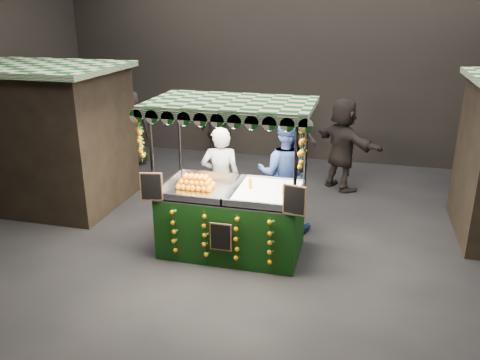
# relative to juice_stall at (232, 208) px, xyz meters

# --- Properties ---
(ground) EXTENTS (12.00, 12.00, 0.00)m
(ground) POSITION_rel_juice_stall_xyz_m (0.44, 0.14, -0.72)
(ground) COLOR black
(ground) RESTS_ON ground
(market_hall) EXTENTS (12.10, 10.10, 5.05)m
(market_hall) POSITION_rel_juice_stall_xyz_m (0.44, 0.14, 2.66)
(market_hall) COLOR black
(market_hall) RESTS_ON ground
(neighbour_stall_left) EXTENTS (3.00, 2.20, 2.60)m
(neighbour_stall_left) POSITION_rel_juice_stall_xyz_m (-3.96, 1.14, 0.58)
(neighbour_stall_left) COLOR black
(neighbour_stall_left) RESTS_ON ground
(juice_stall) EXTENTS (2.41, 1.42, 2.34)m
(juice_stall) POSITION_rel_juice_stall_xyz_m (0.00, 0.00, 0.00)
(juice_stall) COLOR black
(juice_stall) RESTS_ON ground
(vendor_grey) EXTENTS (0.72, 0.56, 1.76)m
(vendor_grey) POSITION_rel_juice_stall_xyz_m (-0.41, 0.79, 0.16)
(vendor_grey) COLOR gray
(vendor_grey) RESTS_ON ground
(vendor_blue) EXTENTS (0.97, 0.77, 1.93)m
(vendor_blue) POSITION_rel_juice_stall_xyz_m (0.62, 1.04, 0.24)
(vendor_blue) COLOR navy
(vendor_blue) RESTS_ON ground
(shopper_0) EXTENTS (0.76, 0.56, 1.89)m
(shopper_0) POSITION_rel_juice_stall_xyz_m (-3.94, 2.46, 0.22)
(shopper_0) COLOR #2A2322
(shopper_0) RESTS_ON ground
(shopper_2) EXTENTS (0.97, 0.73, 1.54)m
(shopper_2) POSITION_rel_juice_stall_xyz_m (-1.59, 4.35, 0.04)
(shopper_2) COLOR #2A2622
(shopper_2) RESTS_ON ground
(shopper_3) EXTENTS (1.12, 1.14, 1.58)m
(shopper_3) POSITION_rel_juice_stall_xyz_m (0.42, 4.13, 0.06)
(shopper_3) COLOR #2E2625
(shopper_3) RESTS_ON ground
(shopper_4) EXTENTS (1.01, 0.99, 1.76)m
(shopper_4) POSITION_rel_juice_stall_xyz_m (-3.43, 3.65, 0.16)
(shopper_4) COLOR black
(shopper_4) RESTS_ON ground
(shopper_5) EXTENTS (1.65, 1.62, 1.89)m
(shopper_5) POSITION_rel_juice_stall_xyz_m (1.43, 3.23, 0.22)
(shopper_5) COLOR black
(shopper_5) RESTS_ON ground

